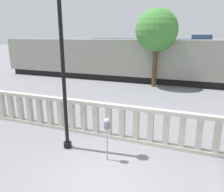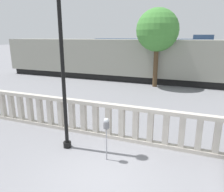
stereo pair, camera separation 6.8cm
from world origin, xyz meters
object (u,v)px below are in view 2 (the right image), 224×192
(tree_left, at_px, (157,30))
(parking_meter, at_px, (106,126))
(train_near, at_px, (134,59))
(train_far, at_px, (151,49))
(lamppost, at_px, (61,40))

(tree_left, bearing_deg, parking_meter, -86.77)
(parking_meter, bearing_deg, tree_left, 93.23)
(parking_meter, height_order, train_near, train_near)
(train_near, xyz_separation_m, train_far, (-2.17, 17.40, -0.06))
(lamppost, bearing_deg, train_near, 95.54)
(train_near, bearing_deg, tree_left, -39.15)
(parking_meter, relative_size, train_near, 0.06)
(train_near, bearing_deg, parking_meter, -77.52)
(parking_meter, height_order, train_far, train_far)
(train_near, height_order, train_far, train_near)
(train_far, bearing_deg, parking_meter, -80.58)
(train_far, height_order, tree_left, tree_left)
(train_near, relative_size, tree_left, 4.30)
(train_near, distance_m, tree_left, 3.71)
(tree_left, bearing_deg, lamppost, -95.27)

